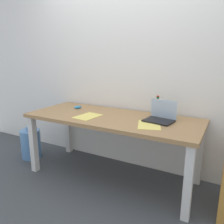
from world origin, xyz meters
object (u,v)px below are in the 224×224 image
at_px(desk, 112,124).
at_px(water_cooler_jug, 31,144).
at_px(beer_bottle, 157,109).
at_px(computer_mouse, 78,107).
at_px(laptop_right, 160,117).

relative_size(desk, water_cooler_jug, 4.30).
xyz_separation_m(desk, water_cooler_jug, (-1.23, -0.08, -0.44)).
bearing_deg(beer_bottle, computer_mouse, -173.67).
relative_size(laptop_right, water_cooler_jug, 0.70).
distance_m(laptop_right, water_cooler_jug, 1.85).
height_order(desk, computer_mouse, computer_mouse).
xyz_separation_m(laptop_right, water_cooler_jug, (-1.75, -0.16, -0.57)).
bearing_deg(computer_mouse, water_cooler_jug, -138.85).
relative_size(laptop_right, computer_mouse, 3.12).
bearing_deg(water_cooler_jug, laptop_right, 5.17).
bearing_deg(water_cooler_jug, beer_bottle, 10.96).
height_order(desk, water_cooler_jug, desk).
bearing_deg(beer_bottle, desk, -150.97).
relative_size(computer_mouse, water_cooler_jug, 0.22).
xyz_separation_m(desk, beer_bottle, (0.43, 0.24, 0.17)).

